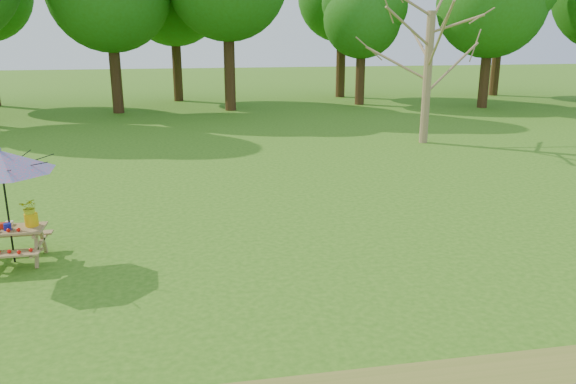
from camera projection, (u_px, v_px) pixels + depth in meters
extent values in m
plane|color=#326914|center=(176.00, 306.00, 8.90)|extent=(120.00, 120.00, 0.00)
cylinder|color=olive|center=(427.00, 79.00, 21.27)|extent=(0.32, 0.32, 4.92)
cube|color=#976E44|center=(10.00, 229.00, 10.41)|extent=(1.20, 0.62, 0.04)
cube|color=#976E44|center=(4.00, 255.00, 9.97)|extent=(1.20, 0.22, 0.04)
cube|color=#976E44|center=(20.00, 234.00, 11.01)|extent=(1.20, 0.22, 0.04)
cylinder|color=black|center=(7.00, 205.00, 10.28)|extent=(0.04, 0.04, 2.25)
cone|color=#207BBA|center=(0.00, 161.00, 10.05)|extent=(2.38, 2.38, 0.40)
cube|color=red|center=(4.00, 226.00, 10.41)|extent=(0.14, 0.12, 0.10)
cylinder|color=#121796|center=(7.00, 227.00, 10.30)|extent=(0.13, 0.13, 0.13)
cube|color=white|center=(9.00, 223.00, 10.58)|extent=(0.13, 0.13, 0.07)
cylinder|color=#FBB70D|center=(31.00, 220.00, 10.52)|extent=(0.24, 0.24, 0.24)
imported|color=#CDD521|center=(30.00, 207.00, 10.45)|extent=(0.35, 0.31, 0.37)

